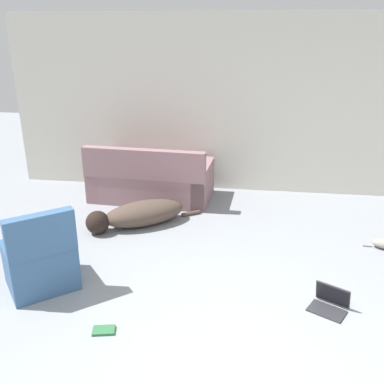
# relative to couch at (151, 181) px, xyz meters

# --- Properties ---
(ground_plane) EXTENTS (20.00, 20.00, 0.00)m
(ground_plane) POSITION_rel_couch_xyz_m (1.36, -3.56, -0.28)
(ground_plane) COLOR gray
(wall_back) EXTENTS (7.41, 0.06, 2.73)m
(wall_back) POSITION_rel_couch_xyz_m (1.36, 0.61, 1.09)
(wall_back) COLOR beige
(wall_back) RESTS_ON ground_plane
(couch) EXTENTS (1.87, 1.03, 0.88)m
(couch) POSITION_rel_couch_xyz_m (0.00, 0.00, 0.00)
(couch) COLOR gray
(couch) RESTS_ON ground_plane
(dog) EXTENTS (1.46, 1.05, 0.33)m
(dog) POSITION_rel_couch_xyz_m (0.04, -0.99, -0.12)
(dog) COLOR #4C3D33
(dog) RESTS_ON ground_plane
(laptop_open) EXTENTS (0.41, 0.39, 0.23)m
(laptop_open) POSITION_rel_couch_xyz_m (2.30, -2.52, -0.21)
(laptop_open) COLOR #2D2D33
(laptop_open) RESTS_ON ground_plane
(book_green) EXTENTS (0.22, 0.16, 0.02)m
(book_green) POSITION_rel_couch_xyz_m (0.28, -3.14, -0.27)
(book_green) COLOR #2D663D
(book_green) RESTS_ON ground_plane
(side_chair) EXTENTS (0.87, 0.87, 0.89)m
(side_chair) POSITION_rel_couch_xyz_m (-0.56, -2.54, 0.02)
(side_chair) COLOR #385B84
(side_chair) RESTS_ON ground_plane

